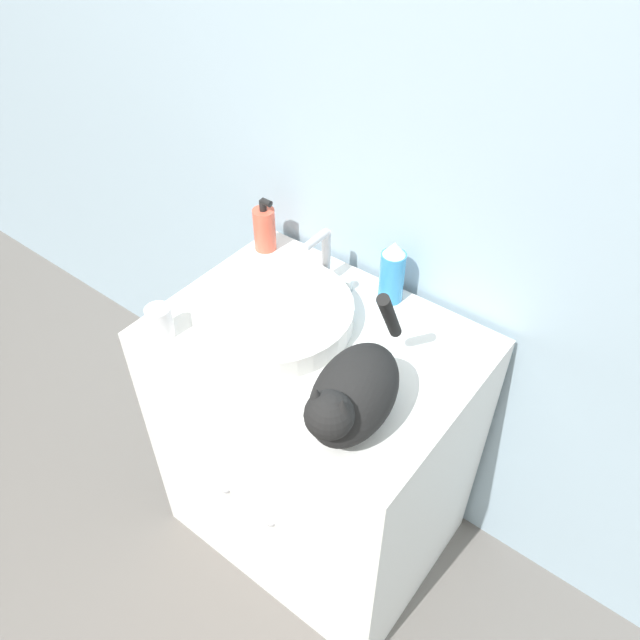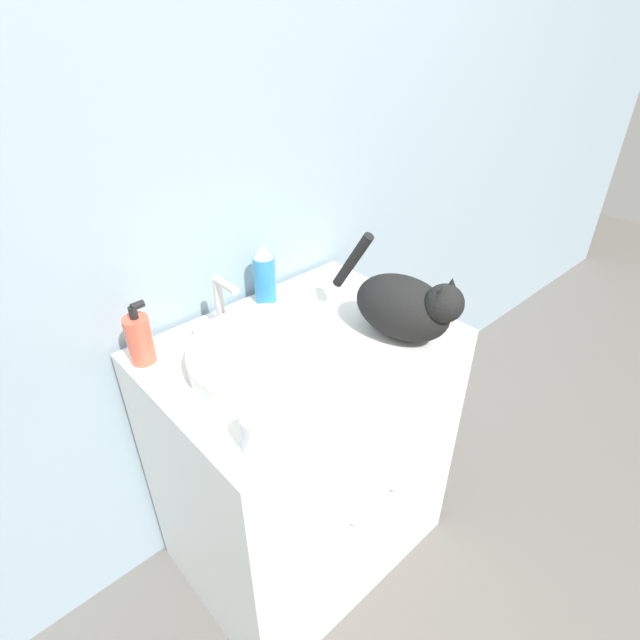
% 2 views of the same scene
% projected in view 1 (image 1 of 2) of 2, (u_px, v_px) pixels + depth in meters
% --- Properties ---
extents(ground_plane, '(8.00, 8.00, 0.00)m').
position_uv_depth(ground_plane, '(260.00, 586.00, 1.93)').
color(ground_plane, slate).
extents(wall_back, '(6.00, 0.05, 2.50)m').
position_uv_depth(wall_back, '(402.00, 136.00, 1.44)').
color(wall_back, '#9EB7C6').
rests_on(wall_back, ground_plane).
extents(vanity_cabinet, '(0.78, 0.59, 0.86)m').
position_uv_depth(vanity_cabinet, '(316.00, 443.00, 1.81)').
color(vanity_cabinet, white).
rests_on(vanity_cabinet, ground_plane).
extents(sink_basin, '(0.40, 0.40, 0.06)m').
position_uv_depth(sink_basin, '(274.00, 313.00, 1.54)').
color(sink_basin, silver).
rests_on(sink_basin, vanity_cabinet).
extents(faucet, '(0.17, 0.10, 0.16)m').
position_uv_depth(faucet, '(324.00, 260.00, 1.63)').
color(faucet, silver).
rests_on(faucet, vanity_cabinet).
extents(cat, '(0.20, 0.39, 0.26)m').
position_uv_depth(cat, '(352.00, 394.00, 1.26)').
color(cat, black).
rests_on(cat, vanity_cabinet).
extents(soap_bottle, '(0.06, 0.06, 0.16)m').
position_uv_depth(soap_bottle, '(265.00, 228.00, 1.74)').
color(soap_bottle, '#EF6047').
rests_on(soap_bottle, vanity_cabinet).
extents(spray_bottle, '(0.06, 0.06, 0.18)m').
position_uv_depth(spray_bottle, '(392.00, 272.00, 1.57)').
color(spray_bottle, '#338CCC').
rests_on(spray_bottle, vanity_cabinet).
extents(cup, '(0.06, 0.06, 0.08)m').
position_uv_depth(cup, '(160.00, 322.00, 1.50)').
color(cup, white).
rests_on(cup, vanity_cabinet).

